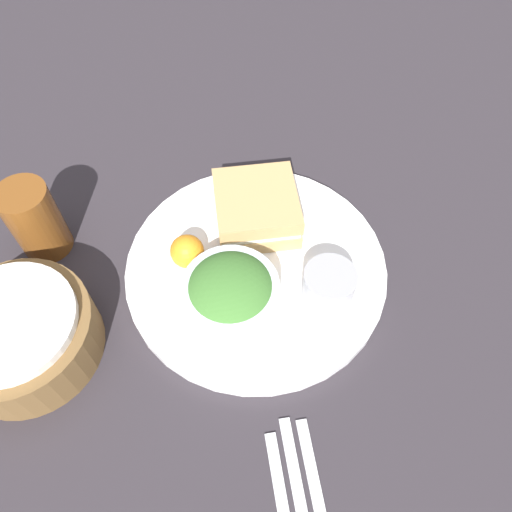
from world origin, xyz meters
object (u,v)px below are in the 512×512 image
salad_bowl (231,293)px  knife (302,511)px  dressing_cup (329,284)px  fork (319,508)px  bread_basket (20,335)px  sandwich (256,209)px  drink_glass (35,221)px  plate (256,268)px

salad_bowl → knife: size_ratio=0.62×
dressing_cup → fork: (-0.22, 0.10, -0.03)m
knife → bread_basket: bearing=-128.4°
sandwich → bread_basket: bread_basket is taller
knife → fork: bearing=90.0°
salad_bowl → dressing_cup: bearing=-98.9°
dressing_cup → fork: size_ratio=0.37×
fork → knife: bearing=-90.0°
dressing_cup → bread_basket: (0.04, 0.36, 0.00)m
salad_bowl → bread_basket: 0.24m
drink_glass → dressing_cup: bearing=-120.1°
bread_basket → knife: (-0.26, -0.25, -0.03)m
fork → knife: (0.00, 0.02, 0.00)m
fork → knife: same height
knife → drink_glass: bearing=-144.1°
fork → salad_bowl: bearing=-166.4°
drink_glass → knife: (-0.41, -0.21, -0.05)m
plate → sandwich: (0.07, -0.02, 0.03)m
bread_basket → fork: (-0.26, -0.26, -0.03)m
sandwich → salad_bowl: salad_bowl is taller
drink_glass → fork: 0.47m
sandwich → dressing_cup: bearing=-159.0°
plate → fork: (-0.29, 0.02, -0.01)m
bread_basket → fork: bread_basket is taller
dressing_cup → knife: 0.25m
plate → fork: size_ratio=1.90×
plate → salad_bowl: size_ratio=2.92×
fork → plate: bearing=-176.4°
salad_bowl → drink_glass: (0.17, 0.21, 0.01)m
salad_bowl → drink_glass: drink_glass is taller
drink_glass → fork: (-0.41, -0.23, -0.05)m
salad_bowl → bread_basket: bearing=84.3°
plate → sandwich: sandwich is taller
salad_bowl → bread_basket: size_ratio=0.66×
salad_bowl → drink_glass: 0.27m
plate → knife: (-0.28, 0.04, -0.01)m
sandwich → dressing_cup: 0.14m
plate → sandwich: size_ratio=2.69×
sandwich → knife: bearing=169.8°
sandwich → knife: size_ratio=0.67×
bread_basket → knife: bearing=-136.7°
sandwich → salad_bowl: bearing=149.4°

